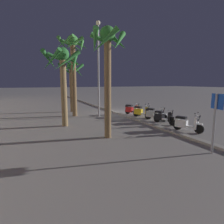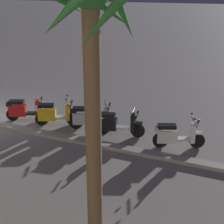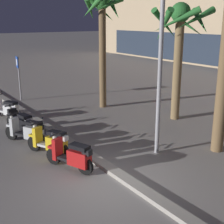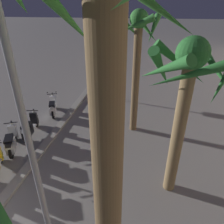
% 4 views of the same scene
% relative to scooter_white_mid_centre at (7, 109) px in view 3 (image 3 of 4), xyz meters
% --- Properties ---
extents(ground_plane, '(200.00, 200.00, 0.00)m').
position_rel_scooter_white_mid_centre_xyz_m(ground_plane, '(7.38, 0.46, -0.45)').
color(ground_plane, gray).
extents(curb_strip, '(60.00, 0.36, 0.12)m').
position_rel_scooter_white_mid_centre_xyz_m(curb_strip, '(7.38, 0.90, -0.39)').
color(curb_strip, gray).
rests_on(curb_strip, ground).
extents(scooter_white_mid_centre, '(1.67, 0.86, 1.17)m').
position_rel_scooter_white_mid_centre_xyz_m(scooter_white_mid_centre, '(0.00, 0.00, 0.00)').
color(scooter_white_mid_centre, black).
rests_on(scooter_white_mid_centre, ground).
extents(scooter_black_last_in_row, '(1.85, 0.67, 1.04)m').
position_rel_scooter_white_mid_centre_xyz_m(scooter_black_last_in_row, '(2.23, -0.15, -0.00)').
color(scooter_black_last_in_row, black).
rests_on(scooter_black_last_in_row, ground).
extents(scooter_silver_far_back, '(1.68, 0.97, 1.04)m').
position_rel_scooter_white_mid_centre_xyz_m(scooter_silver_far_back, '(3.41, -0.31, 0.01)').
color(scooter_silver_far_back, black).
rests_on(scooter_silver_far_back, ground).
extents(scooter_yellow_gap_after_mid, '(1.62, 0.89, 1.17)m').
position_rel_scooter_white_mid_centre_xyz_m(scooter_yellow_gap_after_mid, '(4.83, -0.07, 0.01)').
color(scooter_yellow_gap_after_mid, black).
rests_on(scooter_yellow_gap_after_mid, ground).
extents(scooter_red_tail_end, '(1.68, 0.85, 1.04)m').
position_rel_scooter_white_mid_centre_xyz_m(scooter_red_tail_end, '(6.18, 0.01, 0.01)').
color(scooter_red_tail_end, black).
rests_on(scooter_red_tail_end, ground).
extents(crossing_sign, '(0.60, 0.16, 2.40)m').
position_rel_scooter_white_mid_centre_xyz_m(crossing_sign, '(-3.01, 1.65, 1.05)').
color(crossing_sign, '#939399').
rests_on(crossing_sign, ground).
extents(palm_tree_by_mall_entrance, '(2.58, 2.69, 4.99)m').
position_rel_scooter_white_mid_centre_xyz_m(palm_tree_by_mall_entrance, '(4.30, 6.18, 3.26)').
color(palm_tree_by_mall_entrance, olive).
rests_on(palm_tree_by_mall_entrance, ground).
extents(palm_tree_near_sign, '(1.91, 1.91, 5.50)m').
position_rel_scooter_white_mid_centre_xyz_m(palm_tree_near_sign, '(0.74, 4.63, 3.60)').
color(palm_tree_near_sign, brown).
rests_on(palm_tree_near_sign, ground).
extents(street_lamp, '(0.36, 0.36, 7.63)m').
position_rel_scooter_white_mid_centre_xyz_m(street_lamp, '(6.63, 2.94, 4.12)').
color(street_lamp, '#939399').
rests_on(street_lamp, ground).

